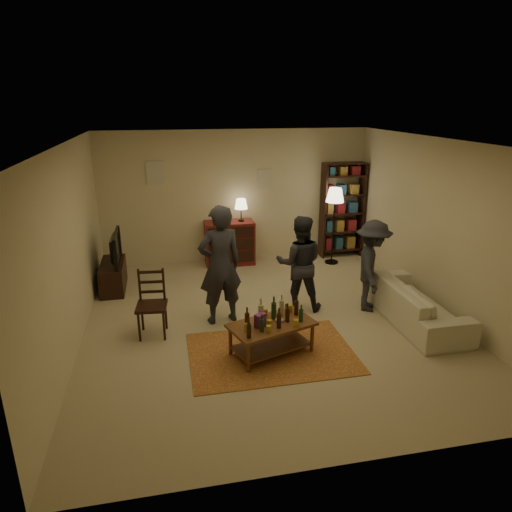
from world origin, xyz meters
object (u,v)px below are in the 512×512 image
object	(u,v)px
sofa	(414,302)
person_left	(220,265)
tv_stand	(113,269)
person_right	(299,263)
coffee_table	(271,327)
person_by_sofa	(372,266)
bookshelf	(342,209)
floor_lamp	(335,200)
dining_chair	(152,301)
dresser	(230,242)

from	to	relation	value
sofa	person_left	xyz separation A→B (m)	(-2.92, 0.56, 0.61)
tv_stand	person_right	world-z (taller)	person_right
coffee_table	person_left	xyz separation A→B (m)	(-0.53, 1.09, 0.51)
tv_stand	person_by_sofa	distance (m)	4.49
bookshelf	floor_lamp	size ratio (longest dim) A/B	1.28
coffee_table	sofa	world-z (taller)	coffee_table
coffee_table	person_by_sofa	xyz separation A→B (m)	(1.89, 1.04, 0.34)
bookshelf	person_left	distance (m)	3.95
coffee_table	dining_chair	bearing A→B (deg)	149.57
person_by_sofa	bookshelf	bearing A→B (deg)	11.17
dining_chair	person_by_sofa	world-z (taller)	person_by_sofa
person_left	person_by_sofa	distance (m)	2.42
dining_chair	person_right	distance (m)	2.36
coffee_table	dresser	bearing A→B (deg)	90.10
dresser	bookshelf	distance (m)	2.50
person_by_sofa	person_left	bearing A→B (deg)	111.39
coffee_table	bookshelf	size ratio (longest dim) A/B	0.62
tv_stand	person_right	xyz separation A→B (m)	(3.02, -1.43, 0.39)
tv_stand	bookshelf	bearing A→B (deg)	11.80
dining_chair	person_right	world-z (taller)	person_right
bookshelf	person_by_sofa	distance (m)	2.74
bookshelf	sofa	bearing A→B (deg)	-90.82
person_left	floor_lamp	bearing A→B (deg)	-152.26
tv_stand	coffee_table	bearing A→B (deg)	-50.38
dresser	sofa	bearing A→B (deg)	-52.46
tv_stand	person_left	xyz separation A→B (m)	(1.73, -1.64, 0.53)
dresser	bookshelf	size ratio (longest dim) A/B	0.67
bookshelf	person_by_sofa	size ratio (longest dim) A/B	1.36
coffee_table	sofa	bearing A→B (deg)	12.49
sofa	person_right	distance (m)	1.85
dresser	sofa	world-z (taller)	dresser
dining_chair	dresser	world-z (taller)	dresser
dresser	person_by_sofa	distance (m)	3.23
tv_stand	dresser	world-z (taller)	dresser
person_right	sofa	bearing A→B (deg)	168.34
sofa	person_by_sofa	size ratio (longest dim) A/B	1.40
person_left	person_right	distance (m)	1.32
tv_stand	person_left	distance (m)	2.44
dining_chair	person_left	world-z (taller)	person_left
dresser	person_left	xyz separation A→B (m)	(-0.52, -2.55, 0.44)
sofa	person_by_sofa	world-z (taller)	person_by_sofa
dining_chair	floor_lamp	xyz separation A→B (m)	(3.63, 2.35, 0.82)
dresser	bookshelf	bearing A→B (deg)	1.57
coffee_table	person_by_sofa	size ratio (longest dim) A/B	0.84
dresser	floor_lamp	xyz separation A→B (m)	(2.09, -0.38, 0.86)
coffee_table	floor_lamp	distance (m)	3.98
bookshelf	coffee_table	bearing A→B (deg)	-123.25
dresser	person_right	world-z (taller)	person_right
sofa	dining_chair	bearing A→B (deg)	84.46
dresser	floor_lamp	distance (m)	2.29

